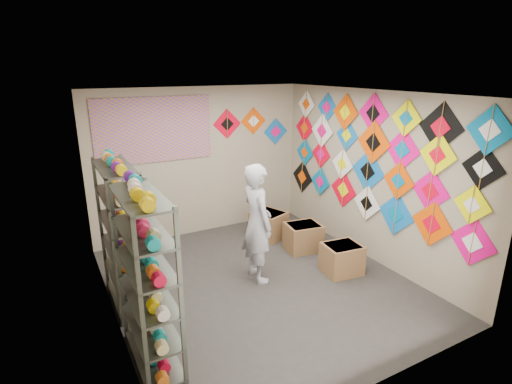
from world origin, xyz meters
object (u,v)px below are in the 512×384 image
carton_a (342,259)px  carton_b (303,237)px  carton_c (269,225)px  shopkeeper (257,223)px  shelf_rack_front (147,282)px  shelf_rack_back (122,236)px

carton_a → carton_b: size_ratio=0.96×
carton_a → carton_b: (-0.06, 0.94, 0.01)m
carton_b → carton_c: bearing=117.6°
shopkeeper → carton_c: bearing=-34.3°
carton_a → carton_c: size_ratio=0.98×
shopkeeper → carton_a: bearing=-109.2°
shelf_rack_front → carton_b: shelf_rack_front is taller
shelf_rack_front → shelf_rack_back: bearing=90.0°
shelf_rack_back → shelf_rack_front: bearing=-90.0°
shelf_rack_front → shopkeeper: size_ratio=1.08×
shelf_rack_back → carton_a: size_ratio=3.45×
shopkeeper → carton_a: 1.45m
shelf_rack_back → carton_a: bearing=-14.2°
carton_a → carton_c: (-0.31, 1.67, 0.01)m
shelf_rack_front → shelf_rack_back: (0.00, 1.30, 0.00)m
shelf_rack_front → shopkeeper: bearing=29.1°
carton_b → shelf_rack_back: bearing=-168.0°
shelf_rack_front → carton_c: shelf_rack_front is taller
shelf_rack_front → carton_a: 3.16m
shelf_rack_back → carton_b: shelf_rack_back is taller
carton_c → shopkeeper: bearing=-146.8°
shelf_rack_back → carton_c: bearing=18.4°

